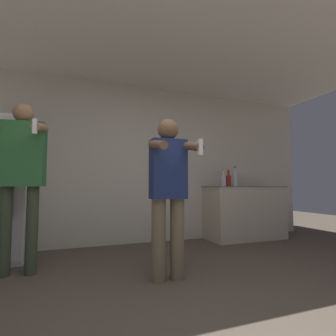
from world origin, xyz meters
name	(u,v)px	position (x,y,z in m)	size (l,w,h in m)	color
wall_back	(121,163)	(0.00, 2.70, 1.27)	(7.00, 0.06, 2.55)	beige
ceiling_slab	(144,39)	(0.00, 1.33, 2.57)	(7.00, 3.19, 0.05)	silver
counter	(244,212)	(2.10, 2.37, 0.45)	(1.36, 0.63, 0.90)	#BCB29E
bottle_red_label	(224,180)	(1.64, 2.29, 1.01)	(0.08, 0.08, 0.28)	silver
bottle_tall_gin	(235,179)	(1.87, 2.29, 1.03)	(0.09, 0.09, 0.34)	silver
bottle_brown_liquor	(229,180)	(1.74, 2.29, 1.01)	(0.09, 0.09, 0.30)	maroon
person_woman_foreground	(168,188)	(0.16, 0.96, 0.88)	(0.42, 0.54, 1.57)	#75664C
person_man_side	(21,168)	(-1.23, 1.62, 1.09)	(0.56, 0.55, 1.78)	#38422D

